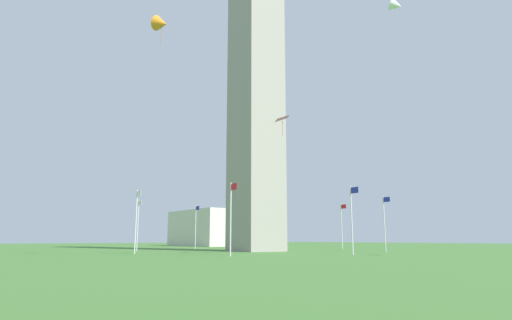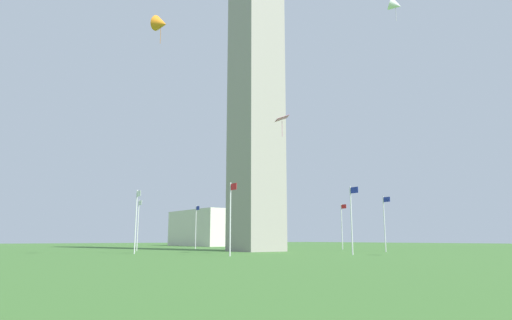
# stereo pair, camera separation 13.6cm
# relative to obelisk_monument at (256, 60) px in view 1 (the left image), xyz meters

# --- Properties ---
(ground_plane) EXTENTS (260.00, 260.00, 0.00)m
(ground_plane) POSITION_rel_obelisk_monument_xyz_m (0.00, 0.00, -27.02)
(ground_plane) COLOR #3D6B2D
(obelisk_monument) EXTENTS (5.94, 5.94, 54.03)m
(obelisk_monument) POSITION_rel_obelisk_monument_xyz_m (0.00, 0.00, 0.00)
(obelisk_monument) COLOR gray
(obelisk_monument) RESTS_ON ground
(flagpole_n) EXTENTS (1.12, 0.14, 7.11)m
(flagpole_n) POSITION_rel_obelisk_monument_xyz_m (16.84, 0.00, -23.08)
(flagpole_n) COLOR silver
(flagpole_n) RESTS_ON ground
(flagpole_ne) EXTENTS (1.12, 0.14, 7.11)m
(flagpole_ne) POSITION_rel_obelisk_monument_xyz_m (11.93, 11.86, -23.08)
(flagpole_ne) COLOR silver
(flagpole_ne) RESTS_ON ground
(flagpole_e) EXTENTS (1.12, 0.14, 7.11)m
(flagpole_e) POSITION_rel_obelisk_monument_xyz_m (0.07, 16.78, -23.08)
(flagpole_e) COLOR silver
(flagpole_e) RESTS_ON ground
(flagpole_se) EXTENTS (1.12, 0.14, 7.11)m
(flagpole_se) POSITION_rel_obelisk_monument_xyz_m (-11.80, 11.86, -23.08)
(flagpole_se) COLOR silver
(flagpole_se) RESTS_ON ground
(flagpole_s) EXTENTS (1.12, 0.14, 7.11)m
(flagpole_s) POSITION_rel_obelisk_monument_xyz_m (-16.71, 0.00, -23.08)
(flagpole_s) COLOR silver
(flagpole_s) RESTS_ON ground
(flagpole_sw) EXTENTS (1.12, 0.14, 7.11)m
(flagpole_sw) POSITION_rel_obelisk_monument_xyz_m (-11.80, -11.86, -23.08)
(flagpole_sw) COLOR silver
(flagpole_sw) RESTS_ON ground
(flagpole_w) EXTENTS (1.12, 0.14, 7.11)m
(flagpole_w) POSITION_rel_obelisk_monument_xyz_m (0.07, -16.78, -23.08)
(flagpole_w) COLOR silver
(flagpole_w) RESTS_ON ground
(flagpole_nw) EXTENTS (1.12, 0.14, 7.11)m
(flagpole_nw) POSITION_rel_obelisk_monument_xyz_m (11.93, -11.86, -23.08)
(flagpole_nw) COLOR silver
(flagpole_nw) RESTS_ON ground
(kite_pink_diamond) EXTENTS (1.90, 1.87, 2.28)m
(kite_pink_diamond) POSITION_rel_obelisk_monument_xyz_m (12.93, -6.05, -12.67)
(kite_pink_diamond) COLOR pink
(kite_white_delta) EXTENTS (1.80, 1.76, 2.32)m
(kite_white_delta) POSITION_rel_obelisk_monument_xyz_m (25.86, -3.26, -4.39)
(kite_white_delta) COLOR white
(kite_orange_delta) EXTENTS (2.12, 2.02, 2.85)m
(kite_orange_delta) POSITION_rel_obelisk_monument_xyz_m (12.40, -20.08, -5.77)
(kite_orange_delta) COLOR orange
(distant_building) EXTENTS (20.45, 14.93, 8.24)m
(distant_building) POSITION_rel_obelisk_monument_xyz_m (-43.00, 19.64, -22.90)
(distant_building) COLOR beige
(distant_building) RESTS_ON ground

